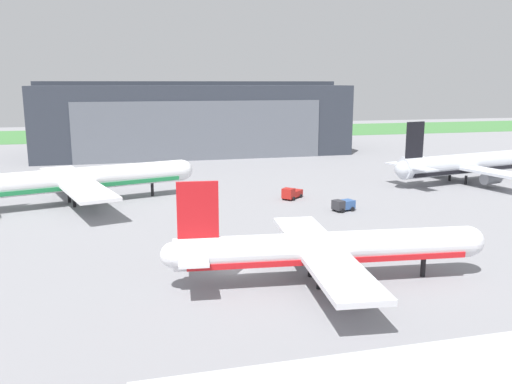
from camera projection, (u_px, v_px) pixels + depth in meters
ground_plane at (232, 270)px, 61.20m from camera, size 440.00×440.00×0.00m
grass_field_strip at (148, 134)px, 222.95m from camera, size 440.00×56.00×0.08m
maintenance_hangar at (192, 118)px, 163.84m from camera, size 89.39×39.72×21.41m
airliner_far_right at (464, 165)px, 114.27m from camera, size 36.20×31.88×13.40m
airliner_far_left at (80, 180)px, 93.69m from camera, size 40.86×36.35×13.32m
airliner_near_left at (327, 249)px, 56.81m from camera, size 35.26×28.42×11.39m
pushback_tractor at (343, 205)px, 89.04m from camera, size 4.09×3.15×1.91m
baggage_tug at (292, 193)px, 98.30m from camera, size 4.88×4.83×2.16m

